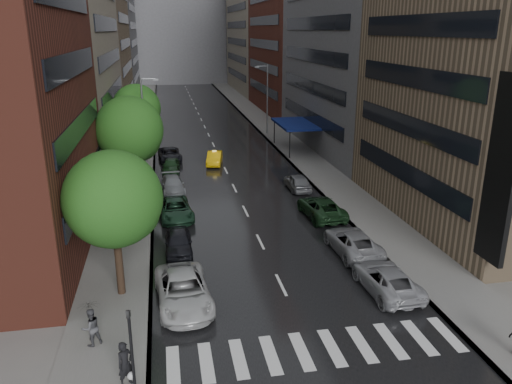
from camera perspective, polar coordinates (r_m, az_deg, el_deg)
ground at (r=24.83m, az=5.10°, el=-14.89°), size 220.00×220.00×0.00m
road at (r=71.52m, az=-5.74°, el=7.15°), size 14.00×140.00×0.01m
sidewalk_left at (r=71.33m, az=-13.01°, el=6.80°), size 4.00×140.00×0.15m
sidewalk_right at (r=72.81m, az=1.39°, el=7.49°), size 4.00×140.00×0.15m
crosswalk at (r=23.30m, az=6.97°, el=-17.41°), size 13.15×2.80×0.01m
buildings_left at (r=79.33m, az=-18.24°, el=19.07°), size 8.00×108.00×38.00m
buildings_right at (r=79.50m, az=4.89°, el=19.16°), size 8.05×109.10×36.00m
building_far at (r=138.13m, az=-8.65°, el=18.96°), size 40.00×14.00×32.00m
tree_near at (r=25.91m, az=-16.01°, el=-0.82°), size 4.96×4.96×7.90m
tree_mid at (r=41.15m, az=-14.28°, el=6.88°), size 5.38×5.38×8.58m
tree_far at (r=54.90m, az=-13.50°, el=9.28°), size 5.08×5.08×8.09m
taxi at (r=52.40m, az=-4.77°, el=3.89°), size 2.18×4.31×1.35m
parked_cars_left at (r=38.63m, az=-9.26°, el=-1.45°), size 3.02×35.50×1.59m
parked_cars_right at (r=34.50m, az=9.35°, el=-3.85°), size 2.80×23.02×1.51m
ped_bag_walker at (r=21.16m, az=-14.68°, el=-18.54°), size 0.82×0.79×1.89m
ped_black_umbrella at (r=23.65m, az=-18.42°, el=-13.76°), size 1.08×1.02×2.09m
traffic_light at (r=20.26m, az=-14.11°, el=-16.31°), size 0.18×0.15×3.45m
street_lamp_left at (r=50.75m, az=-12.63°, el=7.91°), size 1.74×0.22×9.00m
street_lamp_right at (r=66.96m, az=1.23°, el=10.72°), size 1.74×0.22×9.00m
awning at (r=57.90m, az=4.50°, el=7.75°), size 4.00×8.00×3.12m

